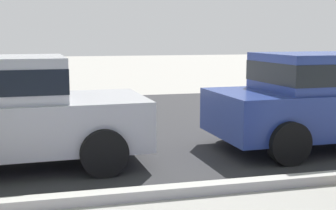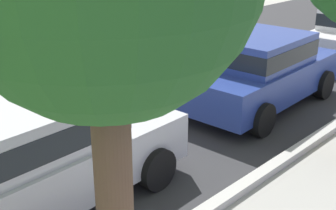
{
  "view_description": "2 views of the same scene",
  "coord_description": "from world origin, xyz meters",
  "views": [
    {
      "loc": [
        1.62,
        -2.1,
        1.85
      ],
      "look_at": [
        3.35,
        4.65,
        0.8
      ],
      "focal_mm": 49.7,
      "sensor_mm": 36.0,
      "label": 1
    },
    {
      "loc": [
        -1.78,
        -0.27,
        3.58
      ],
      "look_at": [
        3.35,
        4.65,
        0.8
      ],
      "focal_mm": 48.41,
      "sensor_mm": 36.0,
      "label": 2
    }
  ],
  "objects": [
    {
      "name": "parked_car_blue",
      "position": [
        6.15,
        4.65,
        0.84
      ],
      "size": [
        4.16,
        2.05,
        1.56
      ],
      "color": "navy",
      "rests_on": "ground"
    }
  ]
}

